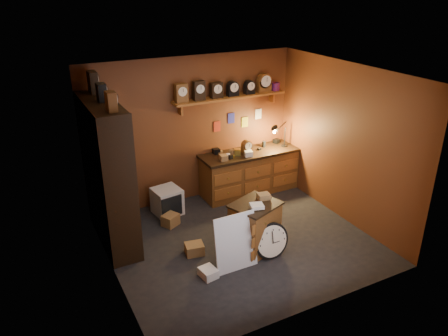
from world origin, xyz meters
TOP-DOWN VIEW (x-y plane):
  - floor at (0.00, 0.00)m, footprint 4.00×4.00m
  - room_shell at (0.04, 0.11)m, footprint 4.02×3.62m
  - shelving_unit at (-1.79, 0.98)m, footprint 0.47×1.60m
  - workbench at (1.05, 1.47)m, footprint 1.97×0.66m
  - low_cabinet at (0.11, -0.29)m, footprint 0.86×0.79m
  - big_round_clock at (0.22, -0.59)m, footprint 0.57×0.18m
  - white_panel at (-0.38, -0.58)m, footprint 0.65×0.18m
  - mini_fridge at (-0.70, 1.39)m, footprint 0.52×0.54m
  - floor_box_a at (-0.78, 0.01)m, footprint 0.31×0.28m
  - floor_box_b at (-0.84, -0.60)m, footprint 0.25×0.28m
  - floor_box_c at (-0.81, 0.98)m, footprint 0.34×0.32m

SIDE VIEW (x-z plane):
  - floor at x=0.00m, z-range 0.00..0.00m
  - white_panel at x=-0.38m, z-range -0.43..0.43m
  - floor_box_b at x=-0.84m, z-range 0.00..0.13m
  - floor_box_a at x=-0.78m, z-range 0.00..0.17m
  - floor_box_c at x=-0.81m, z-range 0.00..0.20m
  - mini_fridge at x=-0.70m, z-range 0.00..0.48m
  - big_round_clock at x=0.22m, z-range -0.01..0.57m
  - low_cabinet at x=0.11m, z-range -0.01..0.87m
  - workbench at x=1.05m, z-range -0.21..1.15m
  - shelving_unit at x=-1.79m, z-range -0.03..2.54m
  - room_shell at x=0.04m, z-range 0.37..3.08m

